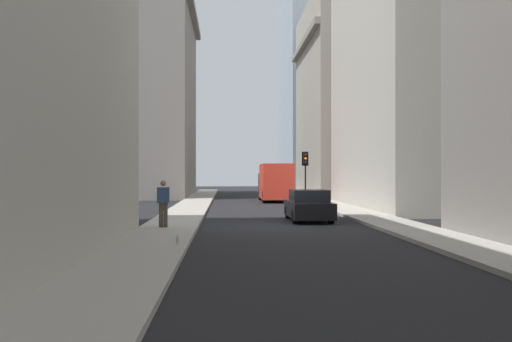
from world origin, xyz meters
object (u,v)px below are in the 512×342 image
Objects in this scene: delivery_truck at (275,182)px; discarded_bottle at (177,240)px; traffic_light_midblock at (305,164)px; pedestrian at (163,202)px; sedan_black at (308,206)px.

delivery_truck reaches higher than discarded_bottle.
pedestrian is (-21.87, 8.50, -1.75)m from traffic_light_midblock.
traffic_light_midblock is at bearing -15.75° from discarded_bottle.
discarded_bottle is at bearing 150.32° from sedan_black.
discarded_bottle is (-26.76, 7.55, -2.60)m from traffic_light_midblock.
sedan_black is 7.32m from pedestrian.
traffic_light_midblock reaches higher than pedestrian.
delivery_truck is at bearing -11.11° from discarded_bottle.
delivery_truck is 3.69× the size of pedestrian.
sedan_black is 15.93× the size of discarded_bottle.
pedestrian is at bearing 123.89° from sedan_black.
discarded_bottle is at bearing -168.96° from pedestrian.
sedan_black reaches higher than discarded_bottle.
delivery_truck is 2.90m from traffic_light_midblock.
delivery_truck is 1.75× the size of traffic_light_midblock.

